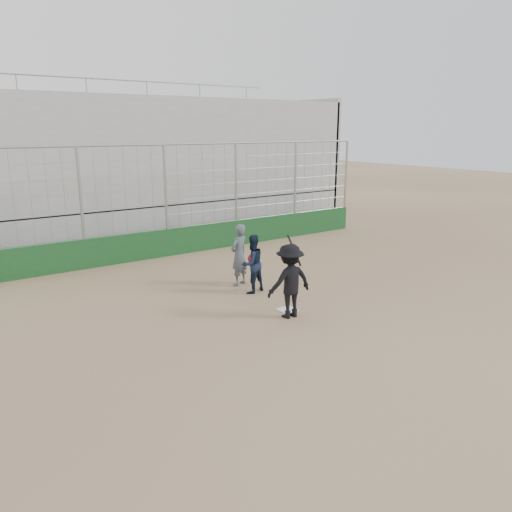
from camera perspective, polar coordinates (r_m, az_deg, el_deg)
ground at (r=12.96m, az=3.59°, el=-6.20°), size 90.00×90.00×0.00m
home_plate at (r=12.96m, az=3.60°, el=-6.15°), size 0.44×0.44×0.02m
backstop at (r=18.47m, az=-10.09°, el=2.96°), size 18.10×0.25×4.04m
bleachers at (r=22.76m, az=-15.75°, el=9.77°), size 20.25×6.70×6.98m
batter_at_plate at (r=12.24m, az=3.86°, el=-2.86°), size 1.24×0.82×1.99m
catcher_crouched at (r=14.11m, az=-0.39°, el=-2.00°), size 0.94×0.80×1.14m
umpire at (r=14.74m, az=-1.95°, el=-0.22°), size 0.79×0.65×1.66m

